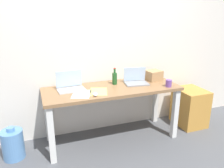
{
  "coord_description": "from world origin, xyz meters",
  "views": [
    {
      "loc": [
        -0.95,
        -2.63,
        1.71
      ],
      "look_at": [
        0.0,
        0.0,
        0.81
      ],
      "focal_mm": 35.97,
      "sensor_mm": 36.0,
      "label": 1
    }
  ],
  "objects_px": {
    "cardboard_box": "(154,75)",
    "coffee_mug": "(169,83)",
    "computer_mouse": "(95,94)",
    "laptop_left": "(71,85)",
    "laptop_right": "(136,80)",
    "beer_bottle": "(115,78)",
    "desk": "(112,95)",
    "water_cooler_jug": "(13,144)",
    "filing_cabinet": "(190,107)"
  },
  "relations": [
    {
      "from": "water_cooler_jug",
      "to": "cardboard_box",
      "type": "bearing_deg",
      "value": 3.54
    },
    {
      "from": "cardboard_box",
      "to": "coffee_mug",
      "type": "relative_size",
      "value": 2.23
    },
    {
      "from": "laptop_left",
      "to": "cardboard_box",
      "type": "xyz_separation_m",
      "value": [
        1.21,
        0.01,
        0.01
      ]
    },
    {
      "from": "cardboard_box",
      "to": "computer_mouse",
      "type": "bearing_deg",
      "value": -161.67
    },
    {
      "from": "desk",
      "to": "coffee_mug",
      "type": "relative_size",
      "value": 18.88
    },
    {
      "from": "water_cooler_jug",
      "to": "beer_bottle",
      "type": "bearing_deg",
      "value": 5.62
    },
    {
      "from": "cardboard_box",
      "to": "beer_bottle",
      "type": "bearing_deg",
      "value": 178.78
    },
    {
      "from": "computer_mouse",
      "to": "filing_cabinet",
      "type": "height_order",
      "value": "computer_mouse"
    },
    {
      "from": "laptop_right",
      "to": "computer_mouse",
      "type": "bearing_deg",
      "value": -158.31
    },
    {
      "from": "laptop_left",
      "to": "filing_cabinet",
      "type": "bearing_deg",
      "value": -3.58
    },
    {
      "from": "laptop_right",
      "to": "water_cooler_jug",
      "type": "bearing_deg",
      "value": -177.84
    },
    {
      "from": "beer_bottle",
      "to": "water_cooler_jug",
      "type": "bearing_deg",
      "value": -174.38
    },
    {
      "from": "laptop_left",
      "to": "cardboard_box",
      "type": "relative_size",
      "value": 1.67
    },
    {
      "from": "cardboard_box",
      "to": "filing_cabinet",
      "type": "distance_m",
      "value": 0.82
    },
    {
      "from": "laptop_right",
      "to": "computer_mouse",
      "type": "distance_m",
      "value": 0.71
    },
    {
      "from": "coffee_mug",
      "to": "laptop_left",
      "type": "bearing_deg",
      "value": 165.51
    },
    {
      "from": "laptop_left",
      "to": "beer_bottle",
      "type": "bearing_deg",
      "value": 2.33
    },
    {
      "from": "computer_mouse",
      "to": "filing_cabinet",
      "type": "bearing_deg",
      "value": 18.7
    },
    {
      "from": "laptop_left",
      "to": "filing_cabinet",
      "type": "xyz_separation_m",
      "value": [
        1.82,
        -0.11,
        -0.53
      ]
    },
    {
      "from": "computer_mouse",
      "to": "coffee_mug",
      "type": "relative_size",
      "value": 1.05
    },
    {
      "from": "computer_mouse",
      "to": "cardboard_box",
      "type": "height_order",
      "value": "cardboard_box"
    },
    {
      "from": "cardboard_box",
      "to": "coffee_mug",
      "type": "height_order",
      "value": "cardboard_box"
    },
    {
      "from": "desk",
      "to": "laptop_right",
      "type": "xyz_separation_m",
      "value": [
        0.37,
        0.06,
        0.15
      ]
    },
    {
      "from": "laptop_right",
      "to": "beer_bottle",
      "type": "height_order",
      "value": "beer_bottle"
    },
    {
      "from": "laptop_left",
      "to": "computer_mouse",
      "type": "distance_m",
      "value": 0.39
    },
    {
      "from": "laptop_right",
      "to": "filing_cabinet",
      "type": "distance_m",
      "value": 1.05
    },
    {
      "from": "beer_bottle",
      "to": "filing_cabinet",
      "type": "xyz_separation_m",
      "value": [
        1.21,
        -0.14,
        -0.56
      ]
    },
    {
      "from": "desk",
      "to": "water_cooler_jug",
      "type": "relative_size",
      "value": 4.35
    },
    {
      "from": "water_cooler_jug",
      "to": "coffee_mug",
      "type": "bearing_deg",
      "value": -6.08
    },
    {
      "from": "filing_cabinet",
      "to": "coffee_mug",
      "type": "bearing_deg",
      "value": -159.89
    },
    {
      "from": "laptop_left",
      "to": "beer_bottle",
      "type": "xyz_separation_m",
      "value": [
        0.61,
        0.02,
        0.03
      ]
    },
    {
      "from": "laptop_right",
      "to": "computer_mouse",
      "type": "xyz_separation_m",
      "value": [
        -0.66,
        -0.26,
        -0.03
      ]
    },
    {
      "from": "coffee_mug",
      "to": "cardboard_box",
      "type": "bearing_deg",
      "value": 96.08
    },
    {
      "from": "laptop_left",
      "to": "filing_cabinet",
      "type": "height_order",
      "value": "laptop_left"
    },
    {
      "from": "laptop_left",
      "to": "laptop_right",
      "type": "distance_m",
      "value": 0.9
    },
    {
      "from": "laptop_right",
      "to": "cardboard_box",
      "type": "bearing_deg",
      "value": 10.76
    },
    {
      "from": "cardboard_box",
      "to": "laptop_right",
      "type": "bearing_deg",
      "value": -169.24
    },
    {
      "from": "beer_bottle",
      "to": "computer_mouse",
      "type": "relative_size",
      "value": 2.27
    },
    {
      "from": "computer_mouse",
      "to": "coffee_mug",
      "type": "bearing_deg",
      "value": 10.93
    },
    {
      "from": "computer_mouse",
      "to": "water_cooler_jug",
      "type": "relative_size",
      "value": 0.24
    },
    {
      "from": "coffee_mug",
      "to": "water_cooler_jug",
      "type": "bearing_deg",
      "value": 173.92
    },
    {
      "from": "laptop_left",
      "to": "water_cooler_jug",
      "type": "bearing_deg",
      "value": -171.73
    },
    {
      "from": "laptop_right",
      "to": "beer_bottle",
      "type": "distance_m",
      "value": 0.3
    },
    {
      "from": "computer_mouse",
      "to": "cardboard_box",
      "type": "bearing_deg",
      "value": 29.92
    },
    {
      "from": "desk",
      "to": "coffee_mug",
      "type": "distance_m",
      "value": 0.77
    },
    {
      "from": "water_cooler_jug",
      "to": "laptop_left",
      "type": "bearing_deg",
      "value": 8.27
    },
    {
      "from": "laptop_right",
      "to": "coffee_mug",
      "type": "relative_size",
      "value": 3.6
    },
    {
      "from": "beer_bottle",
      "to": "computer_mouse",
      "type": "bearing_deg",
      "value": -138.07
    },
    {
      "from": "laptop_left",
      "to": "water_cooler_jug",
      "type": "height_order",
      "value": "laptop_left"
    },
    {
      "from": "laptop_right",
      "to": "beer_bottle",
      "type": "relative_size",
      "value": 1.51
    }
  ]
}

